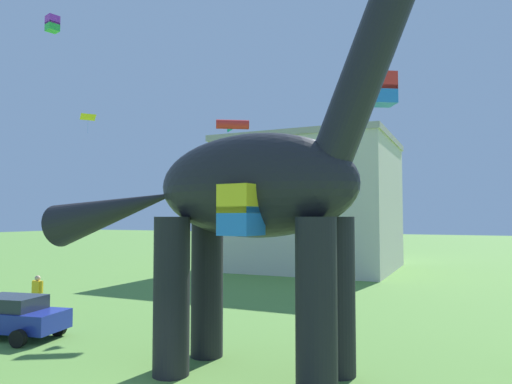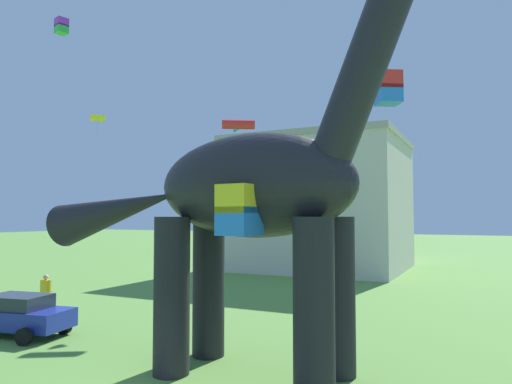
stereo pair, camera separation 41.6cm
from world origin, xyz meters
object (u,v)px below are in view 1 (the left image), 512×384
at_px(kite_far_right, 88,117).
at_px(kite_high_right, 232,125).
at_px(person_near_flyer, 37,289).
at_px(kite_apex, 52,24).
at_px(dinosaur_sculpture, 252,185).
at_px(kite_mid_center, 383,89).
at_px(parked_sedan_left, 11,316).
at_px(kite_near_high, 241,210).

distance_m(kite_far_right, kite_high_right, 17.00).
relative_size(person_near_flyer, kite_apex, 1.84).
bearing_deg(dinosaur_sculpture, kite_mid_center, 90.11).
xyz_separation_m(dinosaur_sculpture, kite_far_right, (-21.43, 15.03, 6.96)).
bearing_deg(parked_sedan_left, person_near_flyer, 119.03).
bearing_deg(kite_high_right, dinosaur_sculpture, -59.32).
bearing_deg(kite_far_right, dinosaur_sculpture, -35.04).
distance_m(dinosaur_sculpture, person_near_flyer, 14.76).
bearing_deg(kite_apex, kite_high_right, 10.97).
height_order(kite_apex, kite_high_right, kite_apex).
relative_size(kite_apex, kite_high_right, 0.52).
xyz_separation_m(kite_apex, kite_near_high, (17.05, -8.58, -11.49)).
bearing_deg(dinosaur_sculpture, kite_near_high, -62.31).
xyz_separation_m(parked_sedan_left, kite_apex, (-6.53, 7.34, 15.47)).
relative_size(dinosaur_sculpture, kite_apex, 16.35).
relative_size(kite_apex, kite_near_high, 0.68).
distance_m(parked_sedan_left, kite_mid_center, 18.15).
height_order(dinosaur_sculpture, kite_mid_center, dinosaur_sculpture).
height_order(kite_near_high, kite_high_right, kite_high_right).
bearing_deg(kite_mid_center, kite_far_right, 165.20).
bearing_deg(kite_mid_center, kite_apex, -175.89).
height_order(person_near_flyer, kite_far_right, kite_far_right).
relative_size(parked_sedan_left, kite_near_high, 3.24).
bearing_deg(parked_sedan_left, kite_mid_center, 24.03).
xyz_separation_m(kite_mid_center, kite_far_right, (-23.89, 6.31, 2.13)).
bearing_deg(kite_high_right, kite_far_right, 160.69).
bearing_deg(kite_far_right, parked_sedan_left, -53.40).
relative_size(parked_sedan_left, person_near_flyer, 2.58).
distance_m(dinosaur_sculpture, kite_high_right, 11.74).
bearing_deg(kite_far_right, kite_near_high, -36.89).
bearing_deg(kite_near_high, kite_high_right, 118.74).
height_order(kite_mid_center, kite_near_high, kite_mid_center).
distance_m(kite_apex, kite_far_right, 9.75).
relative_size(dinosaur_sculpture, kite_mid_center, 10.74).
height_order(person_near_flyer, kite_mid_center, kite_mid_center).
distance_m(parked_sedan_left, kite_high_right, 13.71).
relative_size(person_near_flyer, kite_mid_center, 1.21).
xyz_separation_m(dinosaur_sculpture, kite_apex, (-16.79, 7.33, 10.74)).
height_order(dinosaur_sculpture, kite_high_right, dinosaur_sculpture).
bearing_deg(kite_near_high, kite_apex, 153.28).
distance_m(kite_apex, kite_near_high, 22.28).
bearing_deg(kite_near_high, parked_sedan_left, 173.26).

